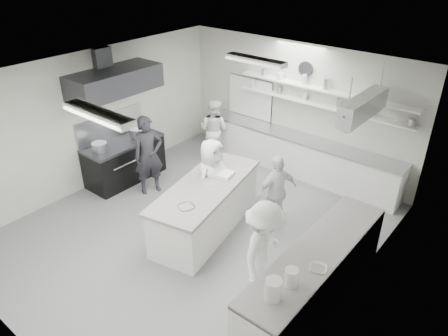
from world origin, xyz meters
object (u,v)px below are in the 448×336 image
Objects in this scene: back_counter at (296,155)px; cook_back at (214,130)px; cook_stove at (149,155)px; stove at (125,161)px; right_counter at (315,277)px; prep_island at (206,208)px.

back_counter is 3.20× the size of cook_back.
cook_stove is 2.12m from cook_back.
back_counter is at bearing 43.99° from stove.
cook_back is (0.89, 2.12, 0.33)m from stove.
back_counter is 2.83× the size of cook_stove.
right_counter is at bearing -74.11° from cook_stove.
right_counter is at bearing -55.35° from back_counter.
cook_back is (-2.01, -0.68, 0.32)m from back_counter.
cook_back is (0.03, 2.11, -0.10)m from cook_stove.
cook_stove is (0.87, 0.01, 0.43)m from stove.
cook_stove reaches higher than prep_island.
stove is 0.36× the size of back_counter.
cook_back reaches higher than back_counter.
cook_back is at bearing 67.13° from stove.
right_counter is at bearing 135.75° from cook_back.
cook_back reaches higher than prep_island.
prep_island is at bearing -92.89° from back_counter.
stove is 0.70× the size of prep_island.
back_counter is 2.14m from cook_back.
prep_island reaches higher than stove.
back_counter is at bearing -173.53° from cook_back.
cook_stove is (-1.88, 0.27, 0.41)m from prep_island.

